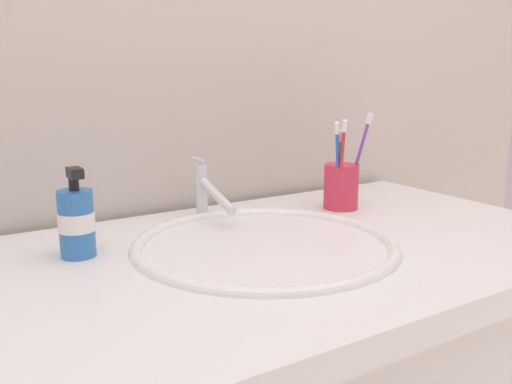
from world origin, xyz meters
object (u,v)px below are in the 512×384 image
Objects in this scene: toothbrush_green at (341,164)px; toothbrush_blue at (338,161)px; toothbrush_purple at (359,155)px; toothbrush_red at (342,160)px; soap_dispenser at (77,222)px; toothbrush_cup at (341,186)px; faucet at (207,191)px.

toothbrush_blue is at bearing 167.39° from toothbrush_green.
toothbrush_green is at bearing -12.61° from toothbrush_blue.
toothbrush_purple reaches higher than toothbrush_red.
toothbrush_purple is at bearing -2.95° from toothbrush_blue.
toothbrush_cup is at bearing 1.82° from soap_dispenser.
toothbrush_green is at bearing -134.92° from toothbrush_cup.
faucet is 1.74× the size of toothbrush_cup.
faucet is at bearing 158.26° from toothbrush_blue.
toothbrush_cup is 0.48× the size of toothbrush_purple.
soap_dispenser is (-0.29, -0.10, 0.00)m from faucet.
toothbrush_purple is (0.03, -0.02, 0.07)m from toothbrush_cup.
soap_dispenser is at bearing -178.18° from toothbrush_cup.
toothbrush_red reaches higher than toothbrush_blue.
toothbrush_green is at bearing 178.57° from toothbrush_purple.
toothbrush_blue is at bearing 177.05° from toothbrush_purple.
toothbrush_purple is 1.20× the size of toothbrush_green.
toothbrush_purple reaches higher than soap_dispenser.
toothbrush_red is 0.01m from toothbrush_green.
toothbrush_cup is at bearing 48.37° from toothbrush_red.
soap_dispenser reaches higher than toothbrush_cup.
toothbrush_purple is 0.61m from soap_dispenser.
toothbrush_red is at bearing -67.29° from toothbrush_blue.
toothbrush_green is (-0.02, -0.02, 0.05)m from toothbrush_cup.
toothbrush_purple is at bearing -0.60° from soap_dispenser.
toothbrush_blue reaches higher than faucet.
soap_dispenser is (-0.55, 0.01, -0.04)m from toothbrush_green.
toothbrush_green is at bearing -21.48° from faucet.
toothbrush_red is (0.00, -0.01, 0.00)m from toothbrush_blue.
faucet is 0.99× the size of toothbrush_green.
toothbrush_cup is at bearing -15.66° from faucet.
toothbrush_red is 1.14× the size of toothbrush_green.
toothbrush_blue is 0.55m from soap_dispenser.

